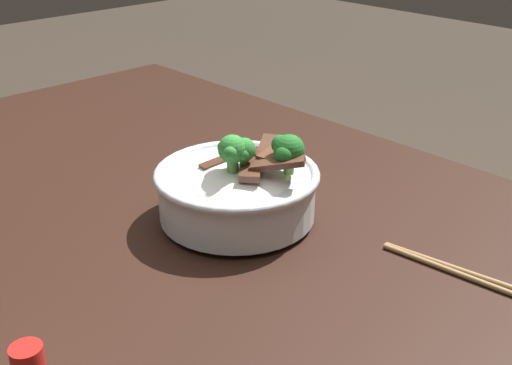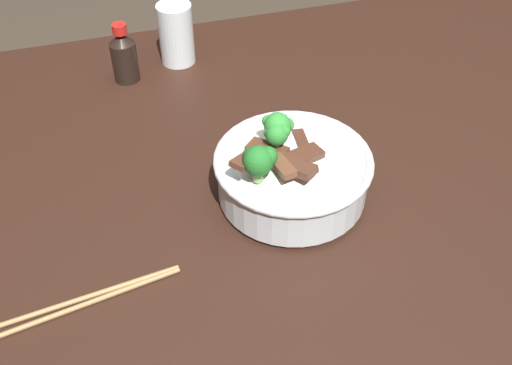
{
  "view_description": "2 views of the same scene",
  "coord_description": "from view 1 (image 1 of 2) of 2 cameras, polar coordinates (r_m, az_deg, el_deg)",
  "views": [
    {
      "loc": [
        -0.72,
        0.46,
        1.19
      ],
      "look_at": [
        -0.14,
        -0.1,
        0.81
      ],
      "focal_mm": 44.86,
      "sensor_mm": 36.0,
      "label": 1
    },
    {
      "loc": [
        -0.36,
        -0.69,
        1.39
      ],
      "look_at": [
        -0.17,
        -0.06,
        0.77
      ],
      "focal_mm": 42.11,
      "sensor_mm": 36.0,
      "label": 2
    }
  ],
  "objects": [
    {
      "name": "rice_bowl",
      "position": [
        0.9,
        -1.61,
        -0.33
      ],
      "size": [
        0.23,
        0.23,
        0.14
      ],
      "color": "silver",
      "rests_on": "dining_table"
    },
    {
      "name": "chopsticks_pair",
      "position": [
        0.84,
        18.56,
        -7.88
      ],
      "size": [
        0.23,
        0.05,
        0.01
      ],
      "color": "#9E7A4C",
      "rests_on": "dining_table"
    },
    {
      "name": "dining_table",
      "position": [
        1.02,
        -9.53,
        -7.45
      ],
      "size": [
        1.33,
        0.99,
        0.75
      ],
      "color": "black",
      "rests_on": "ground"
    }
  ]
}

